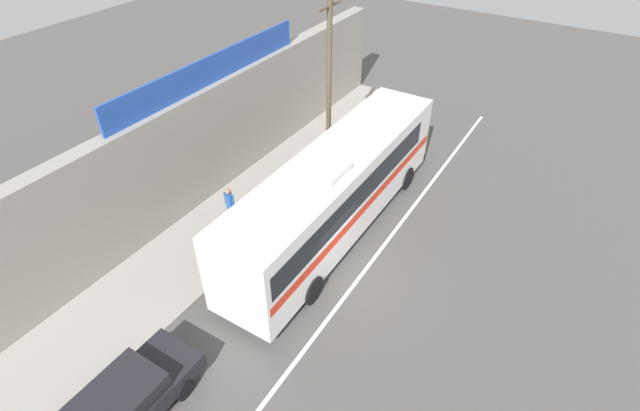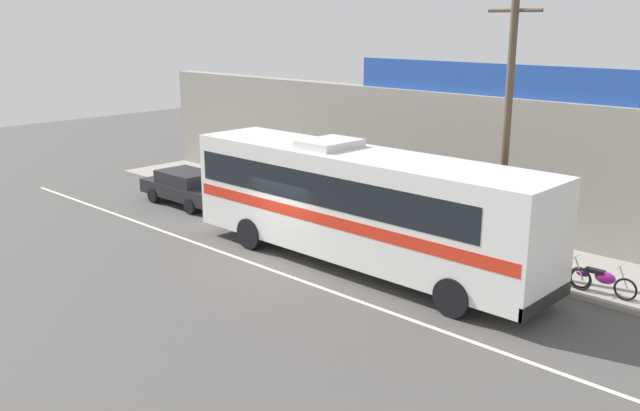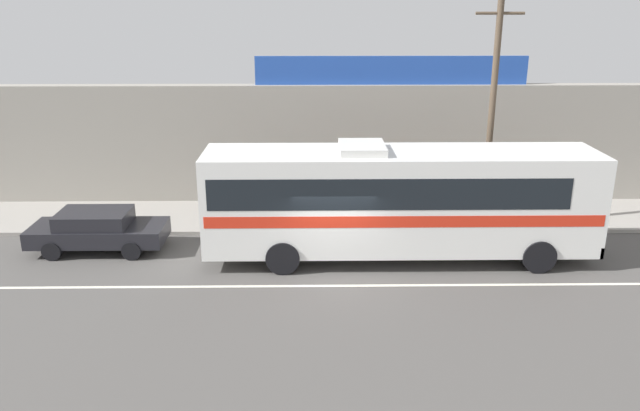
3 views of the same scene
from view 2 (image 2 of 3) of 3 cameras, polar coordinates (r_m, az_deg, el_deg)
name	(u,v)px [view 2 (image 2 of 3)]	position (r m, az deg, el deg)	size (l,w,h in m)	color
ground_plane	(280,260)	(21.83, -3.30, -4.53)	(70.00, 70.00, 0.00)	#4F4C49
sidewalk_slab	(384,224)	(25.45, 5.29, -1.54)	(30.00, 3.60, 0.14)	gray
storefront_facade	(421,154)	(26.58, 8.31, 4.25)	(30.00, 0.70, 4.80)	gray
storefront_billboard	(482,79)	(24.85, 13.29, 10.14)	(10.66, 0.12, 1.10)	#234CAD
road_center_stripe	(261,266)	(21.32, -4.87, -5.03)	(30.00, 0.14, 0.01)	silver
intercity_bus	(357,200)	(20.77, 3.08, 0.42)	(12.28, 2.68, 3.78)	white
parked_car	(188,187)	(28.71, -10.90, 1.54)	(4.41, 1.87, 1.37)	black
utility_pole	(507,130)	(20.35, 15.17, 6.01)	(1.60, 0.22, 8.03)	brown
motorcycle_green	(601,279)	(20.15, 22.25, -5.66)	(1.85, 0.56, 0.94)	black
motorcycle_purple	(557,269)	(20.48, 19.04, -5.01)	(1.91, 0.56, 0.94)	black
pedestrian_by_curb	(384,198)	(24.98, 5.33, 0.63)	(0.30, 0.48, 1.68)	navy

